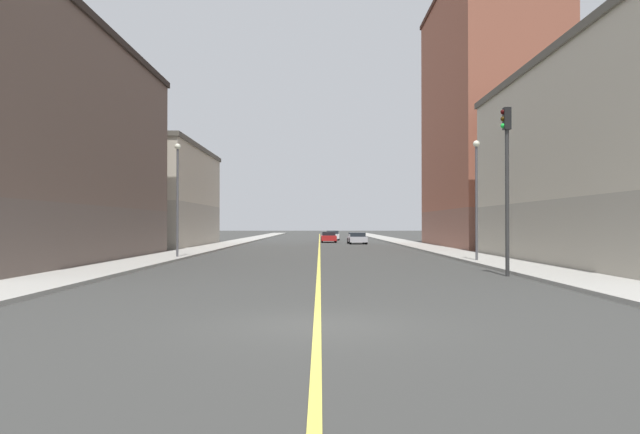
{
  "coord_description": "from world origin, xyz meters",
  "views": [
    {
      "loc": [
        0.06,
        -12.5,
        2.09
      ],
      "look_at": [
        0.05,
        41.44,
        2.78
      ],
      "focal_mm": 33.94,
      "sensor_mm": 36.0,
      "label": 1
    }
  ],
  "objects_px": {
    "building_right_corner": "(34,147)",
    "street_lamp_right_near": "(178,188)",
    "car_red": "(329,237)",
    "building_left_mid": "(486,118)",
    "car_white": "(333,235)",
    "building_right_midblock": "(158,197)",
    "traffic_light_left_near": "(507,169)",
    "building_left_near": "(615,162)",
    "car_silver": "(357,238)",
    "street_lamp_left_near": "(477,187)"
  },
  "relations": [
    {
      "from": "building_right_corner",
      "to": "street_lamp_right_near",
      "type": "xyz_separation_m",
      "value": [
        6.72,
        4.34,
        -1.94
      ]
    },
    {
      "from": "car_red",
      "to": "building_right_corner",
      "type": "bearing_deg",
      "value": -112.89
    },
    {
      "from": "building_left_mid",
      "to": "car_white",
      "type": "distance_m",
      "value": 31.85
    },
    {
      "from": "building_right_midblock",
      "to": "traffic_light_left_near",
      "type": "relative_size",
      "value": 2.96
    },
    {
      "from": "building_right_corner",
      "to": "car_red",
      "type": "bearing_deg",
      "value": 67.11
    },
    {
      "from": "building_left_mid",
      "to": "car_white",
      "type": "bearing_deg",
      "value": 117.21
    },
    {
      "from": "car_red",
      "to": "car_white",
      "type": "height_order",
      "value": "car_white"
    },
    {
      "from": "building_right_midblock",
      "to": "traffic_light_left_near",
      "type": "bearing_deg",
      "value": -55.1
    },
    {
      "from": "building_right_midblock",
      "to": "street_lamp_right_near",
      "type": "relative_size",
      "value": 2.94
    },
    {
      "from": "building_left_near",
      "to": "car_white",
      "type": "bearing_deg",
      "value": 105.02
    },
    {
      "from": "building_right_corner",
      "to": "car_silver",
      "type": "relative_size",
      "value": 5.61
    },
    {
      "from": "building_right_corner",
      "to": "car_red",
      "type": "height_order",
      "value": "building_right_corner"
    },
    {
      "from": "traffic_light_left_near",
      "to": "car_white",
      "type": "relative_size",
      "value": 1.48
    },
    {
      "from": "building_left_mid",
      "to": "building_left_near",
      "type": "bearing_deg",
      "value": -90.0
    },
    {
      "from": "building_left_near",
      "to": "car_white",
      "type": "xyz_separation_m",
      "value": [
        -13.61,
        50.74,
        -4.71
      ]
    },
    {
      "from": "car_white",
      "to": "building_right_midblock",
      "type": "bearing_deg",
      "value": -124.92
    },
    {
      "from": "traffic_light_left_near",
      "to": "car_silver",
      "type": "bearing_deg",
      "value": 94.88
    },
    {
      "from": "building_left_near",
      "to": "street_lamp_left_near",
      "type": "height_order",
      "value": "building_left_near"
    },
    {
      "from": "building_left_mid",
      "to": "street_lamp_left_near",
      "type": "bearing_deg",
      "value": -106.71
    },
    {
      "from": "building_left_mid",
      "to": "building_right_corner",
      "type": "height_order",
      "value": "building_left_mid"
    },
    {
      "from": "street_lamp_right_near",
      "to": "car_white",
      "type": "distance_m",
      "value": 46.49
    },
    {
      "from": "building_right_corner",
      "to": "traffic_light_left_near",
      "type": "xyz_separation_m",
      "value": [
        23.01,
        -8.03,
        -1.92
      ]
    },
    {
      "from": "traffic_light_left_near",
      "to": "street_lamp_right_near",
      "type": "relative_size",
      "value": 0.99
    },
    {
      "from": "building_right_corner",
      "to": "traffic_light_left_near",
      "type": "distance_m",
      "value": 24.45
    },
    {
      "from": "building_left_near",
      "to": "car_white",
      "type": "height_order",
      "value": "building_left_near"
    },
    {
      "from": "street_lamp_left_near",
      "to": "car_silver",
      "type": "distance_m",
      "value": 33.26
    },
    {
      "from": "building_left_mid",
      "to": "car_white",
      "type": "relative_size",
      "value": 5.16
    },
    {
      "from": "building_right_midblock",
      "to": "street_lamp_left_near",
      "type": "height_order",
      "value": "building_right_midblock"
    },
    {
      "from": "building_left_mid",
      "to": "car_red",
      "type": "distance_m",
      "value": 24.23
    },
    {
      "from": "street_lamp_left_near",
      "to": "car_red",
      "type": "bearing_deg",
      "value": 101.15
    },
    {
      "from": "building_left_near",
      "to": "building_right_corner",
      "type": "distance_m",
      "value": 30.79
    },
    {
      "from": "building_left_mid",
      "to": "building_right_corner",
      "type": "distance_m",
      "value": 38.83
    },
    {
      "from": "street_lamp_right_near",
      "to": "car_red",
      "type": "height_order",
      "value": "street_lamp_right_near"
    },
    {
      "from": "street_lamp_right_near",
      "to": "car_red",
      "type": "xyz_separation_m",
      "value": [
        9.74,
        34.65,
        -3.73
      ]
    },
    {
      "from": "street_lamp_left_near",
      "to": "street_lamp_right_near",
      "type": "xyz_separation_m",
      "value": [
        -17.3,
        3.72,
        0.18
      ]
    },
    {
      "from": "building_left_near",
      "to": "car_silver",
      "type": "height_order",
      "value": "building_left_near"
    },
    {
      "from": "building_left_mid",
      "to": "traffic_light_left_near",
      "type": "distance_m",
      "value": 32.89
    },
    {
      "from": "building_right_midblock",
      "to": "traffic_light_left_near",
      "type": "xyz_separation_m",
      "value": [
        23.01,
        -32.98,
        -0.39
      ]
    },
    {
      "from": "building_right_corner",
      "to": "car_silver",
      "type": "distance_m",
      "value": 39.05
    },
    {
      "from": "car_white",
      "to": "street_lamp_right_near",
      "type": "bearing_deg",
      "value": -102.98
    },
    {
      "from": "building_right_corner",
      "to": "street_lamp_left_near",
      "type": "height_order",
      "value": "building_right_corner"
    },
    {
      "from": "street_lamp_left_near",
      "to": "building_right_corner",
      "type": "bearing_deg",
      "value": -178.53
    },
    {
      "from": "street_lamp_left_near",
      "to": "car_white",
      "type": "bearing_deg",
      "value": 98.02
    },
    {
      "from": "building_right_midblock",
      "to": "car_white",
      "type": "height_order",
      "value": "building_right_midblock"
    },
    {
      "from": "car_red",
      "to": "car_white",
      "type": "bearing_deg",
      "value": 86.32
    },
    {
      "from": "car_white",
      "to": "car_silver",
      "type": "height_order",
      "value": "car_white"
    },
    {
      "from": "street_lamp_left_near",
      "to": "building_right_midblock",
      "type": "bearing_deg",
      "value": 134.63
    },
    {
      "from": "traffic_light_left_near",
      "to": "car_silver",
      "type": "relative_size",
      "value": 1.61
    },
    {
      "from": "street_lamp_left_near",
      "to": "car_red",
      "type": "height_order",
      "value": "street_lamp_left_near"
    },
    {
      "from": "car_white",
      "to": "street_lamp_left_near",
      "type": "bearing_deg",
      "value": -81.98
    }
  ]
}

